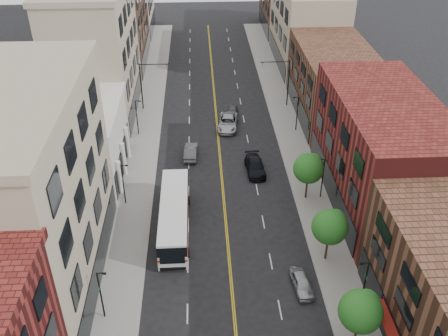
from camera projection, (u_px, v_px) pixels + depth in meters
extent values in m
cube|color=gray|center=(143.00, 153.00, 65.06)|extent=(4.00, 110.00, 0.15)
cube|color=gray|center=(295.00, 148.00, 65.97)|extent=(4.00, 110.00, 0.15)
cube|color=tan|center=(27.00, 199.00, 41.44)|extent=(10.00, 22.00, 18.00)
cube|color=silver|center=(78.00, 143.00, 59.25)|extent=(10.00, 14.00, 8.00)
cube|color=tan|center=(95.00, 53.00, 70.80)|extent=(10.00, 20.00, 18.00)
cube|color=#503020|center=(115.00, 22.00, 88.39)|extent=(10.00, 20.00, 15.00)
cube|color=#581817|center=(381.00, 151.00, 53.84)|extent=(10.00, 22.00, 12.00)
cube|color=#503020|center=(333.00, 83.00, 72.00)|extent=(10.00, 20.00, 10.00)
cube|color=tan|center=(307.00, 25.00, 88.53)|extent=(10.00, 22.00, 14.00)
cube|color=#503020|center=(288.00, 4.00, 106.11)|extent=(10.00, 18.00, 11.00)
cylinder|color=black|center=(355.00, 334.00, 39.22)|extent=(0.22, 0.22, 2.50)
sphere|color=#1B5719|center=(360.00, 311.00, 37.78)|extent=(3.40, 3.40, 3.40)
sphere|color=#1B5719|center=(366.00, 302.00, 37.86)|extent=(2.04, 2.04, 2.04)
cylinder|color=black|center=(327.00, 248.00, 47.60)|extent=(0.22, 0.22, 2.50)
sphere|color=#1B5719|center=(330.00, 227.00, 46.17)|extent=(3.40, 3.40, 3.40)
sphere|color=#1B5719|center=(335.00, 220.00, 46.25)|extent=(2.04, 2.04, 2.04)
cylinder|color=black|center=(306.00, 188.00, 55.99)|extent=(0.22, 0.22, 2.50)
sphere|color=#1B5719|center=(309.00, 168.00, 54.56)|extent=(3.40, 3.40, 3.40)
sphere|color=#1B5719|center=(313.00, 162.00, 54.64)|extent=(2.04, 2.04, 2.04)
cylinder|color=black|center=(101.00, 295.00, 40.97)|extent=(0.14, 0.14, 5.00)
cylinder|color=black|center=(101.00, 273.00, 39.63)|extent=(0.70, 0.10, 0.10)
cube|color=black|center=(104.00, 274.00, 39.67)|extent=(0.28, 0.14, 0.14)
cube|color=#19592D|center=(99.00, 288.00, 40.48)|extent=(0.04, 0.55, 0.35)
cylinder|color=black|center=(123.00, 185.00, 54.39)|extent=(0.14, 0.14, 5.00)
cylinder|color=black|center=(124.00, 165.00, 53.05)|extent=(0.70, 0.10, 0.10)
cube|color=black|center=(127.00, 166.00, 53.09)|extent=(0.28, 0.14, 0.14)
cube|color=#19592D|center=(122.00, 178.00, 53.90)|extent=(0.04, 0.55, 0.35)
cylinder|color=black|center=(137.00, 118.00, 67.81)|extent=(0.14, 0.14, 5.00)
cylinder|color=black|center=(138.00, 101.00, 66.47)|extent=(0.70, 0.10, 0.10)
cube|color=black|center=(140.00, 101.00, 66.51)|extent=(0.28, 0.14, 0.14)
cube|color=#19592D|center=(136.00, 112.00, 67.32)|extent=(0.04, 0.55, 0.35)
cylinder|color=black|center=(364.00, 285.00, 41.97)|extent=(0.14, 0.14, 5.00)
cylinder|color=black|center=(365.00, 263.00, 40.60)|extent=(0.70, 0.10, 0.10)
cube|color=black|center=(362.00, 264.00, 40.61)|extent=(0.28, 0.14, 0.14)
cube|color=#19592D|center=(366.00, 277.00, 41.48)|extent=(0.04, 0.55, 0.35)
cylinder|color=black|center=(323.00, 178.00, 55.39)|extent=(0.14, 0.14, 5.00)
cylinder|color=black|center=(322.00, 159.00, 54.02)|extent=(0.70, 0.10, 0.10)
cube|color=black|center=(320.00, 160.00, 54.03)|extent=(0.28, 0.14, 0.14)
cube|color=#19592D|center=(323.00, 172.00, 54.90)|extent=(0.04, 0.55, 0.35)
cylinder|color=black|center=(297.00, 114.00, 68.81)|extent=(0.14, 0.14, 5.00)
cylinder|color=black|center=(296.00, 97.00, 67.44)|extent=(0.70, 0.10, 0.10)
cube|color=black|center=(294.00, 98.00, 67.45)|extent=(0.28, 0.14, 0.14)
cube|color=#19592D|center=(298.00, 108.00, 68.32)|extent=(0.04, 0.55, 0.35)
cylinder|color=black|center=(141.00, 86.00, 73.92)|extent=(0.18, 0.18, 7.20)
cylinder|color=black|center=(154.00, 64.00, 72.18)|extent=(4.40, 0.12, 0.12)
imported|color=black|center=(167.00, 67.00, 72.47)|extent=(0.15, 0.18, 0.90)
cylinder|color=black|center=(288.00, 83.00, 74.92)|extent=(0.18, 0.18, 7.20)
cylinder|color=black|center=(275.00, 62.00, 72.98)|extent=(4.40, 0.12, 0.12)
imported|color=black|center=(263.00, 65.00, 73.11)|extent=(0.15, 0.18, 0.90)
cube|color=silver|center=(174.00, 216.00, 51.25)|extent=(2.76, 12.75, 3.08)
cube|color=black|center=(174.00, 210.00, 50.84)|extent=(2.81, 12.79, 1.12)
cube|color=#AF1D0C|center=(174.00, 218.00, 51.42)|extent=(2.81, 12.79, 0.23)
cube|color=black|center=(172.00, 257.00, 45.74)|extent=(2.34, 0.06, 1.70)
cylinder|color=black|center=(159.00, 254.00, 48.29)|extent=(0.30, 1.02, 1.02)
cylinder|color=black|center=(188.00, 252.00, 48.42)|extent=(0.30, 1.02, 1.02)
cylinder|color=black|center=(163.00, 201.00, 55.42)|extent=(0.30, 1.02, 1.02)
cylinder|color=black|center=(189.00, 200.00, 55.55)|extent=(0.30, 1.02, 1.02)
imported|color=#9C9DA3|center=(302.00, 283.00, 44.82)|extent=(1.96, 4.05, 1.34)
imported|color=#4D4D52|center=(191.00, 152.00, 63.99)|extent=(1.81, 4.59, 1.49)
imported|color=black|center=(255.00, 166.00, 60.96)|extent=(2.43, 5.37, 1.53)
imported|color=#A7AAAF|center=(228.00, 122.00, 70.56)|extent=(3.45, 6.17, 1.63)
imported|color=#454549|center=(232.00, 112.00, 73.76)|extent=(1.94, 3.92, 1.29)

